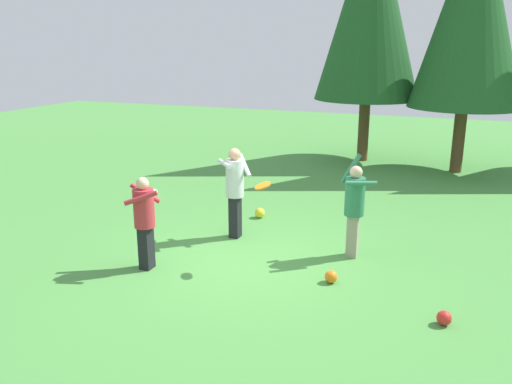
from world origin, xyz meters
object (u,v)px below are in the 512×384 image
person_bystander (235,185)px  ball_white (154,193)px  frisbee (263,186)px  ball_red (444,318)px  tree_center (371,4)px  person_catcher (144,216)px  tree_right (473,7)px  ball_yellow (260,213)px  ball_orange (331,277)px  person_thrower (354,203)px

person_bystander → ball_white: 3.60m
frisbee → ball_red: frisbee is taller
ball_white → tree_center: size_ratio=0.03×
person_catcher → tree_right: tree_right is taller
frisbee → tree_right: bearing=71.0°
ball_red → ball_yellow: (-3.88, 3.26, 0.01)m
frisbee → tree_center: (0.04, 8.92, 3.32)m
ball_white → frisbee: bearing=-36.5°
ball_white → tree_center: 8.57m
person_catcher → frisbee: (1.76, 0.77, 0.48)m
ball_red → person_bystander: bearing=152.7°
ball_orange → tree_right: (1.64, 8.53, 4.46)m
frisbee → ball_white: 5.07m
person_thrower → ball_orange: bearing=48.8°
person_catcher → ball_red: person_catcher is taller
person_thrower → ball_red: bearing=93.7°
ball_white → tree_center: (3.98, 6.01, 4.63)m
tree_right → tree_center: bearing=168.2°
tree_right → tree_center: tree_center is taller
ball_white → person_bystander: bearing=-31.4°
ball_orange → ball_red: (1.71, -0.71, -0.00)m
ball_red → tree_right: size_ratio=0.03×
ball_orange → tree_center: tree_center is taller
frisbee → tree_right: tree_right is taller
person_thrower → ball_yellow: 2.78m
ball_yellow → tree_center: bearing=81.4°
ball_orange → tree_center: 10.30m
ball_red → person_thrower: bearing=130.5°
ball_orange → tree_right: bearing=79.1°
person_thrower → person_bystander: size_ratio=1.03×
ball_orange → ball_red: same height
frisbee → ball_yellow: bearing=112.0°
frisbee → ball_white: bearing=143.5°
frisbee → ball_white: frisbee is taller
person_catcher → frisbee: 1.99m
ball_red → ball_yellow: 5.07m
frisbee → ball_white: (-3.94, 2.92, -1.31)m
frisbee → tree_center: bearing=89.7°
ball_white → tree_right: (6.81, 5.41, 4.46)m
person_thrower → frisbee: size_ratio=4.88×
ball_red → frisbee: bearing=162.8°
tree_right → tree_center: (-2.83, 0.59, 0.17)m
ball_red → tree_center: (-2.89, 9.83, 4.63)m
ball_red → tree_right: tree_right is taller
person_catcher → tree_right: bearing=39.4°
person_bystander → tree_center: tree_center is taller
person_thrower → person_catcher: 3.55m
person_bystander → ball_yellow: 1.56m
tree_center → ball_white: bearing=-123.5°
ball_white → ball_yellow: (2.99, -0.56, 0.01)m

